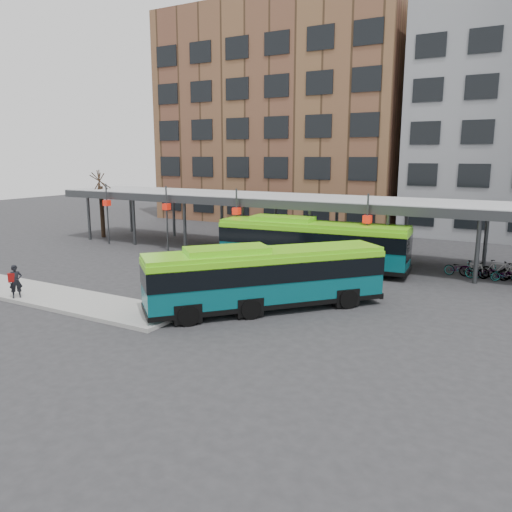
% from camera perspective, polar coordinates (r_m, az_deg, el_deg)
% --- Properties ---
extents(ground, '(120.00, 120.00, 0.00)m').
position_cam_1_polar(ground, '(24.82, -7.99, -5.02)').
color(ground, '#28282B').
rests_on(ground, ground).
extents(boarding_island, '(14.00, 3.00, 0.18)m').
position_cam_1_polar(boarding_island, '(26.47, -21.57, -4.49)').
color(boarding_island, gray).
rests_on(boarding_island, ground).
extents(canopy, '(40.00, 6.53, 4.80)m').
position_cam_1_polar(canopy, '(35.07, 4.62, 6.36)').
color(canopy, '#999B9E').
rests_on(canopy, ground).
extents(tree, '(1.64, 1.64, 5.60)m').
position_cam_1_polar(tree, '(45.08, -17.19, 5.13)').
color(tree, black).
rests_on(tree, ground).
extents(building_brick, '(26.00, 14.00, 22.00)m').
position_cam_1_polar(building_brick, '(56.62, 3.66, 15.48)').
color(building_brick, brown).
rests_on(building_brick, ground).
extents(bus_front, '(9.07, 9.77, 3.04)m').
position_cam_1_polar(bus_front, '(22.75, 1.01, -2.31)').
color(bus_front, '#074F57').
rests_on(bus_front, ground).
extents(bus_rear, '(11.87, 3.47, 3.22)m').
position_cam_1_polar(bus_rear, '(31.04, 6.30, 1.52)').
color(bus_rear, '#074F57').
rests_on(bus_rear, ground).
extents(pedestrian, '(0.65, 0.71, 1.63)m').
position_cam_1_polar(pedestrian, '(26.82, -25.79, -2.61)').
color(pedestrian, black).
rests_on(pedestrian, boarding_island).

